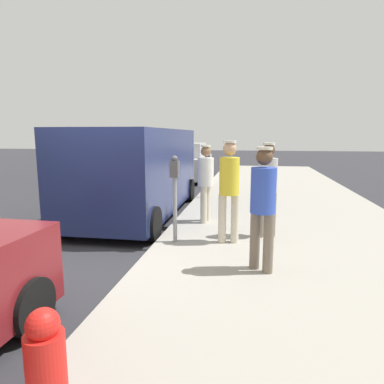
# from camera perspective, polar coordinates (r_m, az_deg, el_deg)

# --- Properties ---
(ground_plane) EXTENTS (80.00, 80.00, 0.00)m
(ground_plane) POSITION_cam_1_polar(r_m,az_deg,el_deg) (6.13, -16.54, -10.12)
(ground_plane) COLOR #2D2D33
(sidewalk_slab) EXTENTS (5.00, 32.00, 0.15)m
(sidewalk_slab) POSITION_cam_1_polar(r_m,az_deg,el_deg) (5.57, 18.48, -11.40)
(sidewalk_slab) COLOR #9E998E
(sidewalk_slab) RESTS_ON ground
(parking_meter_near) EXTENTS (0.14, 0.18, 1.52)m
(parking_meter_near) POSITION_cam_1_polar(r_m,az_deg,el_deg) (5.89, -2.88, 1.34)
(parking_meter_near) COLOR gray
(parking_meter_near) RESTS_ON sidewalk_slab
(parking_meter_far) EXTENTS (0.14, 0.18, 1.52)m
(parking_meter_far) POSITION_cam_1_polar(r_m,az_deg,el_deg) (10.24, 2.60, 4.82)
(parking_meter_far) COLOR gray
(parking_meter_far) RESTS_ON sidewalk_slab
(pedestrian_in_white) EXTENTS (0.34, 0.35, 1.65)m
(pedestrian_in_white) POSITION_cam_1_polar(r_m,az_deg,el_deg) (7.30, 2.29, 2.24)
(pedestrian_in_white) COLOR beige
(pedestrian_in_white) RESTS_ON sidewalk_slab
(pedestrian_in_yellow) EXTENTS (0.36, 0.34, 1.77)m
(pedestrian_in_yellow) POSITION_cam_1_polar(r_m,az_deg,el_deg) (5.89, 6.20, 1.20)
(pedestrian_in_yellow) COLOR beige
(pedestrian_in_yellow) RESTS_ON sidewalk_slab
(pedestrian_in_gray) EXTENTS (0.35, 0.34, 1.73)m
(pedestrian_in_gray) POSITION_cam_1_polar(r_m,az_deg,el_deg) (6.36, 12.47, 1.40)
(pedestrian_in_gray) COLOR #726656
(pedestrian_in_gray) RESTS_ON sidewalk_slab
(pedestrian_in_blue) EXTENTS (0.34, 0.34, 1.71)m
(pedestrian_in_blue) POSITION_cam_1_polar(r_m,az_deg,el_deg) (4.72, 11.72, -1.51)
(pedestrian_in_blue) COLOR #726656
(pedestrian_in_blue) RESTS_ON sidewalk_slab
(parked_van) EXTENTS (2.16, 5.22, 2.15)m
(parked_van) POSITION_cam_1_polar(r_m,az_deg,el_deg) (8.65, -9.02, 3.67)
(parked_van) COLOR navy
(parked_van) RESTS_ON ground
(parked_sedan_ahead) EXTENTS (1.95, 4.40, 1.65)m
(parked_sedan_ahead) POSITION_cam_1_polar(r_m,az_deg,el_deg) (15.65, -0.97, 4.86)
(parked_sedan_ahead) COLOR #BCBCC1
(parked_sedan_ahead) RESTS_ON ground
(fire_hydrant) EXTENTS (0.24, 0.24, 0.86)m
(fire_hydrant) POSITION_cam_1_polar(r_m,az_deg,el_deg) (2.52, -23.01, -26.44)
(fire_hydrant) COLOR red
(fire_hydrant) RESTS_ON sidewalk_slab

